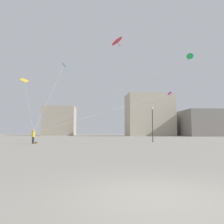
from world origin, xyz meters
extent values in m
plane|color=#9E9689|center=(0.00, 0.00, 0.00)|extent=(300.00, 300.00, 0.00)
cylinder|color=#2D2D33|center=(-9.46, 22.49, 0.40)|extent=(0.26, 0.26, 0.81)
cylinder|color=yellow|center=(-9.46, 22.49, 1.16)|extent=(0.39, 0.39, 0.70)
sphere|color=tan|center=(-9.46, 22.49, 1.64)|extent=(0.26, 0.26, 0.26)
cone|color=red|center=(0.31, 15.80, 10.40)|extent=(1.14, 1.29, 0.87)
sphere|color=red|center=(0.41, 15.70, 10.19)|extent=(0.10, 0.10, 0.10)
sphere|color=red|center=(0.50, 15.60, 9.98)|extent=(0.10, 0.10, 0.10)
sphere|color=red|center=(0.60, 15.50, 9.77)|extent=(0.10, 0.10, 0.10)
cylinder|color=silver|center=(-4.58, 19.15, 5.85)|extent=(9.79, 6.71, 9.12)
pyramid|color=#1EB2C6|center=(-7.05, 29.31, 12.08)|extent=(0.61, 1.09, 0.56)
sphere|color=#1EB2C6|center=(-6.95, 29.25, 11.85)|extent=(0.10, 0.10, 0.10)
sphere|color=#1EB2C6|center=(-6.82, 29.19, 11.64)|extent=(0.10, 0.10, 0.10)
sphere|color=#1EB2C6|center=(-6.69, 29.13, 11.43)|extent=(0.10, 0.10, 0.10)
cylinder|color=silver|center=(-8.27, 25.90, 6.68)|extent=(2.41, 6.83, 10.77)
cone|color=green|center=(11.58, 25.04, 12.34)|extent=(1.18, 1.07, 0.74)
sphere|color=green|center=(11.44, 25.07, 12.13)|extent=(0.10, 0.10, 0.10)
sphere|color=green|center=(11.31, 25.10, 11.92)|extent=(0.10, 0.10, 0.10)
sphere|color=green|center=(11.17, 25.14, 11.71)|extent=(0.10, 0.10, 0.10)
cylinder|color=silver|center=(1.06, 23.77, 6.82)|extent=(21.05, 2.56, 11.06)
pyramid|color=#D12899|center=(11.62, 34.87, 8.68)|extent=(0.66, 1.06, 0.58)
sphere|color=#D12899|center=(11.78, 34.85, 8.45)|extent=(0.10, 0.10, 0.10)
sphere|color=#D12899|center=(11.91, 34.81, 8.24)|extent=(0.10, 0.10, 0.10)
sphere|color=#D12899|center=(12.05, 34.78, 8.03)|extent=(0.10, 0.10, 0.10)
cylinder|color=silver|center=(1.09, 28.69, 4.98)|extent=(21.12, 12.40, 7.38)
pyramid|color=yellow|center=(-13.68, 30.83, 9.89)|extent=(1.23, 1.27, 0.60)
sphere|color=yellow|center=(-13.82, 30.78, 9.66)|extent=(0.10, 0.10, 0.10)
sphere|color=yellow|center=(-13.94, 30.72, 9.45)|extent=(0.10, 0.10, 0.10)
sphere|color=yellow|center=(-14.07, 30.65, 9.24)|extent=(0.10, 0.10, 0.10)
cylinder|color=silver|center=(-11.58, 26.67, 5.58)|extent=(4.25, 8.37, 8.58)
cube|color=#B2A893|center=(-19.00, 91.37, 6.15)|extent=(13.45, 12.01, 12.30)
cube|color=#B2A893|center=(17.00, 75.83, 7.73)|extent=(17.66, 11.60, 15.46)
cube|color=gray|center=(35.00, 72.26, 4.52)|extent=(14.94, 17.66, 9.04)
cylinder|color=#2D2D30|center=(6.17, 25.88, 2.34)|extent=(0.12, 0.12, 4.68)
sphere|color=#EAE5C6|center=(6.17, 25.88, 4.83)|extent=(0.36, 0.36, 0.36)
cube|color=brown|center=(-9.11, 22.59, 0.12)|extent=(0.26, 0.35, 0.24)
camera|label=1|loc=(-1.23, -4.92, 1.43)|focal=35.09mm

